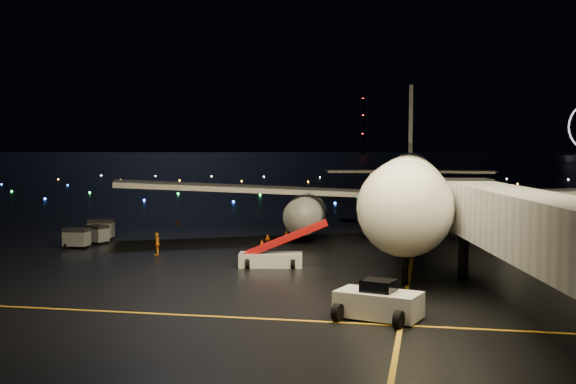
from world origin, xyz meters
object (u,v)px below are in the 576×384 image
object	(u,v)px
airliner	(409,151)
crew_c	(157,244)
pushback_tug	(378,299)
baggage_cart_0	(77,238)
belt_loader	(271,245)
baggage_cart_1	(101,229)
baggage_cart_2	(96,234)

from	to	relation	value
airliner	crew_c	xyz separation A→B (m)	(-19.32, -16.52, -7.29)
pushback_tug	baggage_cart_0	distance (m)	33.99
pushback_tug	airliner	bearing A→B (deg)	106.07
pushback_tug	crew_c	world-z (taller)	pushback_tug
pushback_tug	belt_loader	size ratio (longest dim) A/B	0.63
airliner	belt_loader	bearing A→B (deg)	-115.77
belt_loader	baggage_cart_0	xyz separation A→B (m)	(-18.40, 6.17, -0.76)
airliner	baggage_cart_1	distance (m)	30.16
belt_loader	baggage_cart_0	world-z (taller)	belt_loader
pushback_tug	baggage_cart_2	xyz separation A→B (m)	(-26.82, 23.44, -0.17)
crew_c	baggage_cart_1	bearing A→B (deg)	-147.22
belt_loader	crew_c	size ratio (longest dim) A/B	3.68
baggage_cart_1	baggage_cart_0	bearing A→B (deg)	-98.56
belt_loader	baggage_cart_1	size ratio (longest dim) A/B	3.00
airliner	pushback_tug	size ratio (longest dim) A/B	13.85
pushback_tug	baggage_cart_2	world-z (taller)	pushback_tug
airliner	belt_loader	distance (m)	23.13
crew_c	baggage_cart_1	distance (m)	11.94
pushback_tug	belt_loader	bearing A→B (deg)	138.34
belt_loader	baggage_cart_1	bearing A→B (deg)	138.11
airliner	belt_loader	world-z (taller)	airliner
belt_loader	baggage_cart_2	bearing A→B (deg)	143.19
pushback_tug	crew_c	distance (m)	26.04
baggage_cart_2	pushback_tug	bearing A→B (deg)	-20.42
baggage_cart_0	baggage_cart_1	xyz separation A→B (m)	(-0.47, 5.64, 0.09)
belt_loader	baggage_cart_0	size ratio (longest dim) A/B	3.32
belt_loader	crew_c	xyz separation A→B (m)	(-10.13, 3.67, -0.71)
airliner	baggage_cart_0	bearing A→B (deg)	-154.38
airliner	baggage_cart_0	size ratio (longest dim) A/B	28.89
belt_loader	baggage_cart_2	world-z (taller)	belt_loader
baggage_cart_0	baggage_cart_2	distance (m)	3.03
belt_loader	baggage_cart_2	distance (m)	20.28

